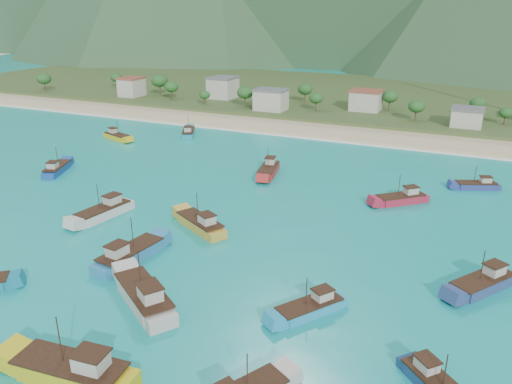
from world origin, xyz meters
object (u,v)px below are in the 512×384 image
at_px(boat_0, 477,186).
at_px(boat_9, 117,137).
at_px(boat_14, 73,372).
at_px(boat_2, 189,133).
at_px(boat_5, 145,298).
at_px(boat_12, 201,225).
at_px(boat_19, 311,309).
at_px(boat_4, 401,199).
at_px(boat_13, 130,256).
at_px(boat_20, 104,212).
at_px(boat_22, 483,284).
at_px(boat_3, 57,169).
at_px(boat_6, 269,171).

relative_size(boat_0, boat_9, 0.88).
bearing_deg(boat_14, boat_2, 19.52).
distance_m(boat_5, boat_12, 22.25).
xyz_separation_m(boat_9, boat_19, (73.89, -56.36, -0.04)).
distance_m(boat_4, boat_13, 49.83).
bearing_deg(boat_20, boat_22, -169.85).
bearing_deg(boat_19, boat_0, -72.21).
bearing_deg(boat_12, boat_9, 79.57).
bearing_deg(boat_0, boat_2, 57.45).
xyz_separation_m(boat_3, boat_4, (71.07, 12.41, 0.01)).
height_order(boat_5, boat_20, boat_5).
relative_size(boat_3, boat_5, 0.83).
bearing_deg(boat_9, boat_14, 55.79).
distance_m(boat_0, boat_13, 68.52).
bearing_deg(boat_9, boat_12, 69.89).
distance_m(boat_12, boat_20, 17.84).
relative_size(boat_5, boat_12, 1.11).
bearing_deg(boat_13, boat_6, 94.02).
distance_m(boat_5, boat_19, 19.95).
bearing_deg(boat_9, boat_6, 97.16).
bearing_deg(boat_13, boat_0, 57.72).
height_order(boat_13, boat_22, boat_13).
distance_m(boat_14, boat_22, 49.38).
bearing_deg(boat_19, boat_12, 1.93).
relative_size(boat_4, boat_13, 0.79).
xyz_separation_m(boat_3, boat_9, (-6.83, 28.41, -0.03)).
xyz_separation_m(boat_5, boat_13, (-8.59, 8.23, -0.10)).
bearing_deg(boat_0, boat_6, 79.53).
xyz_separation_m(boat_12, boat_20, (-17.68, -2.36, 0.02)).
xyz_separation_m(boat_9, boat_22, (92.21, -42.23, 0.08)).
relative_size(boat_12, boat_20, 0.97).
height_order(boat_3, boat_20, boat_20).
relative_size(boat_3, boat_20, 0.89).
distance_m(boat_9, boat_12, 64.90).
bearing_deg(boat_13, boat_19, 3.93).
distance_m(boat_14, boat_19, 26.50).
distance_m(boat_6, boat_22, 53.49).
bearing_deg(boat_4, boat_12, 90.37).
distance_m(boat_2, boat_9, 19.36).
bearing_deg(boat_20, boat_14, 135.16).
bearing_deg(boat_6, boat_0, 179.98).
bearing_deg(boat_4, boat_14, 118.79).
bearing_deg(boat_2, boat_3, -129.34).
bearing_deg(boat_12, boat_0, -16.74).
height_order(boat_2, boat_22, boat_22).
bearing_deg(boat_13, boat_12, 82.08).
xyz_separation_m(boat_9, boat_14, (56.65, -76.48, 0.32)).
relative_size(boat_2, boat_5, 0.82).
xyz_separation_m(boat_6, boat_12, (1.04, -30.63, 0.04)).
distance_m(boat_0, boat_12, 56.07).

